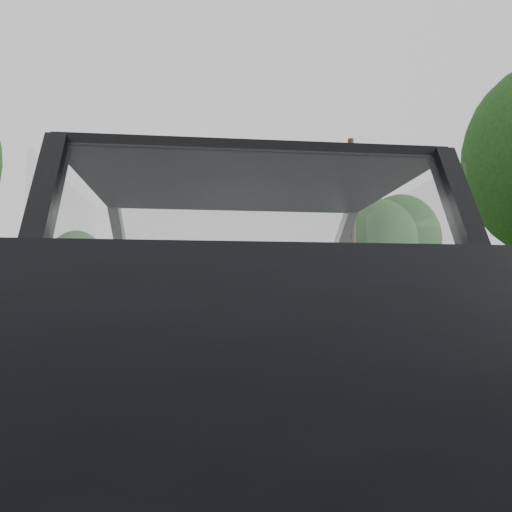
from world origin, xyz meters
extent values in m
plane|color=black|center=(0.00, 0.00, 0.00)|extent=(140.00, 140.00, 0.00)
cube|color=black|center=(0.00, 0.00, 0.72)|extent=(1.80, 4.00, 1.45)
cube|color=black|center=(0.00, 0.62, 0.85)|extent=(1.58, 0.45, 0.30)
cube|color=black|center=(-0.40, -0.29, 0.88)|extent=(0.50, 0.72, 0.42)
cube|color=black|center=(0.40, -0.29, 0.88)|extent=(0.50, 0.72, 0.42)
torus|color=black|center=(-0.40, 0.33, 0.92)|extent=(0.36, 0.36, 0.04)
ellipsoid|color=slate|center=(0.16, 0.62, 1.08)|extent=(0.55, 0.27, 0.24)
cube|color=#93989F|center=(4.30, 10.00, 0.58)|extent=(0.05, 90.00, 0.32)
imported|color=#ACB1C2|center=(-1.29, 24.40, 0.81)|extent=(2.45, 5.08, 1.61)
cube|color=#1B6723|center=(7.39, 16.83, 1.15)|extent=(0.21, 0.92, 2.30)
cylinder|color=brown|center=(6.05, 16.87, 3.93)|extent=(0.34, 0.34, 7.87)
camera|label=1|loc=(-0.23, -2.99, 0.77)|focal=35.00mm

